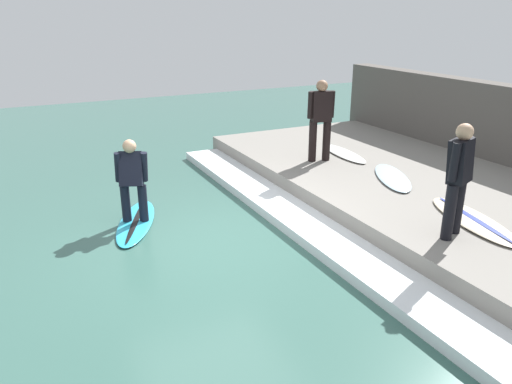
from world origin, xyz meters
TOP-DOWN VIEW (x-y plane):
  - ground_plane at (0.00, 0.00)m, footprint 28.00×28.00m
  - concrete_ledge at (4.17, 0.00)m, footprint 4.40×9.66m
  - back_wall at (6.62, 0.00)m, footprint 0.50×10.14m
  - wave_foam_crest at (1.56, 0.00)m, footprint 0.80×9.17m
  - surfboard_riding at (-0.88, 1.22)m, footprint 1.29×2.05m
  - surfer_riding at (-0.88, 1.22)m, footprint 0.50×0.51m
  - surfer_waiting_near at (2.77, -2.12)m, footprint 0.52×0.39m
  - surfboard_waiting_near at (3.45, -1.92)m, footprint 1.03×2.03m
  - surfer_waiting_far at (3.18, 1.85)m, footprint 0.56×0.35m
  - surfboard_waiting_far at (3.92, 1.99)m, footprint 0.64×1.72m
  - surfboard_spare at (3.75, 0.21)m, footprint 1.27×1.77m

SIDE VIEW (x-z plane):
  - ground_plane at x=0.00m, z-range 0.00..0.00m
  - surfboard_riding at x=-0.88m, z-range 0.00..0.06m
  - wave_foam_crest at x=1.56m, z-range 0.00..0.16m
  - concrete_ledge at x=4.17m, z-range 0.00..0.42m
  - surfboard_spare at x=3.75m, z-range 0.42..0.48m
  - surfboard_waiting_far at x=3.92m, z-range 0.42..0.48m
  - surfboard_waiting_near at x=3.45m, z-range 0.41..0.48m
  - surfer_riding at x=-0.88m, z-range 0.14..1.54m
  - back_wall at x=6.62m, z-range 0.00..1.98m
  - surfer_waiting_near at x=2.77m, z-range 0.52..2.12m
  - surfer_waiting_far at x=3.18m, z-range 0.52..2.20m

